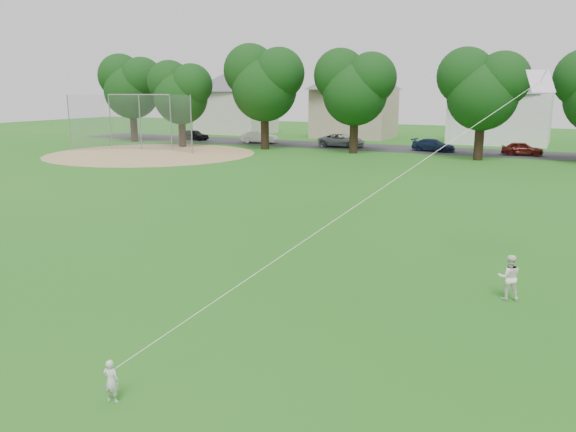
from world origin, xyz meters
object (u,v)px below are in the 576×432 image
at_px(older_boy, 509,277).
at_px(baseball_backstop, 137,123).
at_px(toddler, 111,381).
at_px(kite, 373,195).

relative_size(older_boy, baseball_backstop, 0.11).
relative_size(toddler, kite, 0.06).
bearing_deg(kite, older_boy, 48.65).
xyz_separation_m(toddler, older_boy, (5.85, 8.53, 0.21)).
xyz_separation_m(toddler, baseball_backstop, (-28.60, 33.77, 2.11)).
height_order(toddler, older_boy, older_boy).
distance_m(older_boy, kite, 4.96).
relative_size(older_boy, kite, 0.09).
xyz_separation_m(older_boy, kite, (-2.81, -3.20, 2.53)).
height_order(toddler, kite, kite).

